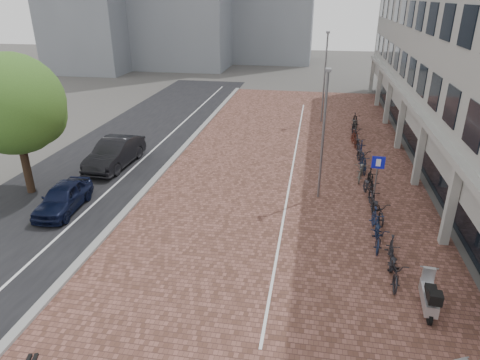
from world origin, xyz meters
The scene contains 15 objects.
ground centered at (0.00, 0.00, 0.00)m, with size 140.00×140.00×0.00m, color #474442.
plaza_brick centered at (2.00, 12.00, 0.01)m, with size 14.50×42.00×0.04m, color brown.
street_asphalt centered at (-9.00, 12.00, 0.01)m, with size 8.00×50.00×0.03m, color black.
curb centered at (-5.10, 12.00, 0.07)m, with size 0.35×42.00×0.14m, color gray.
lane_line centered at (-7.00, 12.00, 0.02)m, with size 0.12×44.00×0.00m, color white.
parking_line centered at (2.20, 12.00, 0.04)m, with size 0.10×30.00×0.00m, color white.
car_navy centered at (-8.04, 3.98, 0.65)m, with size 1.54×3.84×1.31m, color black.
car_dark centered at (-8.14, 9.71, 0.82)m, with size 1.73×4.96×1.63m, color black.
shoes centered at (-4.01, -4.49, 0.05)m, with size 0.37×0.31×0.09m, color black, non-canonical shape.
scooter_front centered at (7.25, -0.38, 0.62)m, with size 0.57×1.82×1.25m, color #BBBBC1, non-canonical shape.
parking_sign centered at (6.23, 6.45, 1.87)m, with size 0.57×0.10×2.74m.
lamp_near centered at (3.72, 7.48, 3.15)m, with size 0.12×0.12×6.29m, color slate.
lamp_far centered at (3.81, 21.63, 3.40)m, with size 0.12×0.12×6.81m, color gray.
street_tree centered at (-10.73, 5.64, 4.46)m, with size 4.82×4.82×7.01m.
bike_row centered at (6.22, 10.65, 0.52)m, with size 1.36×21.45×1.05m.
Camera 1 is at (3.26, -12.18, 9.36)m, focal length 31.88 mm.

